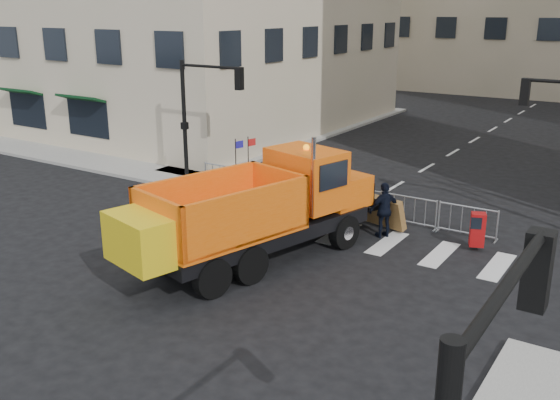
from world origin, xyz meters
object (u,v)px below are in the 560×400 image
Objects in this scene: newspaper_box at (477,230)px; cop_a at (318,202)px; plow_truck at (254,209)px; worker at (284,166)px; cop_b at (352,201)px; cop_c at (385,210)px.

cop_a is at bearing 169.02° from newspaper_box.
plow_truck is 5.60× the size of worker.
plow_truck is at bearing -105.13° from worker.
cop_b is 1.80m from cop_c.
cop_a is 2.36m from cop_c.
cop_b is at bearing 5.31° from plow_truck.
plow_truck is 5.40× the size of cop_c.
worker reaches higher than cop_a.
cop_c is 1.04× the size of worker.
cop_c is (2.31, 0.50, -0.01)m from cop_a.
plow_truck reaches higher than cop_c.
plow_truck is 7.95m from worker.
worker reaches higher than cop_c.
cop_a reaches higher than newspaper_box.
cop_a is 1.05× the size of worker.
cop_c is at bearing -67.51° from worker.
worker is at bearing 143.23° from newspaper_box.
newspaper_box is at bearing 167.50° from cop_a.
cop_c is 6.59m from worker.
plow_truck is 5.35× the size of cop_a.
plow_truck is 3.78m from cop_a.
cop_b is at bearing -67.38° from worker.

